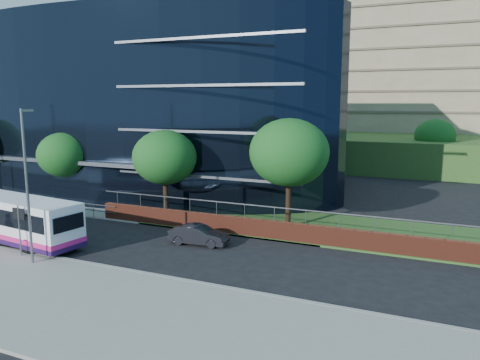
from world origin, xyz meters
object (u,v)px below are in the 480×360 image
at_px(street_sign, 19,220).
at_px(city_bus, 12,219).
at_px(streetlight_east, 27,182).
at_px(tree_far_d, 289,153).
at_px(tree_far_c, 165,157).
at_px(tree_dist_e, 435,136).
at_px(tree_far_b, 64,155).
at_px(parked_car, 199,235).

distance_m(street_sign, city_bus, 3.42).
bearing_deg(streetlight_east, tree_far_d, 50.60).
xyz_separation_m(tree_far_c, streetlight_east, (-1.00, -11.17, -0.10)).
bearing_deg(streetlight_east, tree_dist_e, 66.89).
bearing_deg(tree_far_c, tree_far_b, 177.14).
relative_size(street_sign, tree_far_d, 0.38).
relative_size(tree_far_c, parked_car, 1.81).
xyz_separation_m(street_sign, parked_car, (7.69, 6.13, -1.56)).
relative_size(street_sign, streetlight_east, 0.35).
height_order(street_sign, parked_car, street_sign).
bearing_deg(streetlight_east, tree_far_c, 84.89).
distance_m(street_sign, streetlight_east, 2.80).
xyz_separation_m(tree_far_d, city_bus, (-14.29, -9.72, -3.68)).
bearing_deg(tree_dist_e, tree_far_d, -104.93).
xyz_separation_m(tree_far_b, tree_far_c, (10.00, -0.50, 0.33)).
bearing_deg(tree_dist_e, city_bus, -119.30).
height_order(tree_far_c, tree_far_d, tree_far_d).
relative_size(tree_far_c, tree_dist_e, 1.00).
distance_m(tree_far_b, tree_far_c, 10.02).
xyz_separation_m(street_sign, tree_far_b, (-7.50, 11.09, 2.06)).
bearing_deg(streetlight_east, street_sign, 158.64).
bearing_deg(streetlight_east, city_bus, 150.18).
distance_m(tree_far_d, streetlight_east, 15.77).
bearing_deg(tree_far_d, streetlight_east, -129.40).
bearing_deg(parked_car, city_bus, 105.99).
bearing_deg(tree_far_d, city_bus, -145.78).
bearing_deg(tree_far_d, tree_far_c, -173.66).
distance_m(tree_far_b, streetlight_east, 14.74).
bearing_deg(tree_far_b, street_sign, -55.92).
distance_m(city_bus, parked_car, 11.35).
bearing_deg(tree_far_b, tree_far_d, 1.51).
distance_m(tree_dist_e, parked_car, 37.58).
bearing_deg(tree_far_c, street_sign, -103.29).
distance_m(tree_far_d, parked_car, 8.09).
height_order(street_sign, city_bus, street_sign).
relative_size(tree_far_b, tree_far_d, 0.81).
bearing_deg(street_sign, tree_far_d, 45.22).
bearing_deg(tree_far_c, tree_far_d, 6.34).
distance_m(streetlight_east, parked_car, 9.91).
xyz_separation_m(city_bus, parked_car, (10.48, 4.26, -0.91)).
height_order(tree_far_c, city_bus, tree_far_c).
height_order(tree_far_b, tree_dist_e, tree_dist_e).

